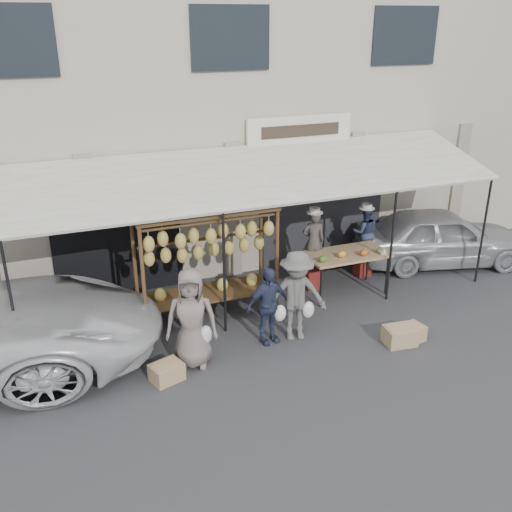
{
  "coord_description": "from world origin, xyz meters",
  "views": [
    {
      "loc": [
        -3.87,
        -7.61,
        5.37
      ],
      "look_at": [
        -0.29,
        1.4,
        1.3
      ],
      "focal_mm": 40.0,
      "sensor_mm": 36.0,
      "label": 1
    }
  ],
  "objects": [
    {
      "name": "ground_plane",
      "position": [
        0.0,
        0.0,
        0.0
      ],
      "size": [
        90.0,
        90.0,
        0.0
      ],
      "primitive_type": "plane",
      "color": "#2D2D30"
    },
    {
      "name": "shophouse",
      "position": [
        -0.0,
        6.5,
        3.65
      ],
      "size": [
        24.0,
        6.15,
        7.3
      ],
      "color": "#B7AC9A",
      "rests_on": "ground_plane"
    },
    {
      "name": "awning",
      "position": [
        0.01,
        2.28,
        2.57
      ],
      "size": [
        10.0,
        2.35,
        2.92
      ],
      "color": "silver",
      "rests_on": "ground_plane"
    },
    {
      "name": "banana_rack",
      "position": [
        -1.16,
        1.67,
        1.57
      ],
      "size": [
        2.6,
        0.9,
        2.24
      ],
      "color": "#4B341A",
      "rests_on": "ground_plane"
    },
    {
      "name": "produce_table",
      "position": [
        1.85,
        1.71,
        0.86
      ],
      "size": [
        1.7,
        0.9,
        1.04
      ],
      "color": "tan",
      "rests_on": "ground_plane"
    },
    {
      "name": "vendor_left",
      "position": [
        1.3,
        2.19,
        1.08
      ],
      "size": [
        0.54,
        0.42,
        1.3
      ],
      "primitive_type": "imported",
      "rotation": [
        0.0,
        0.0,
        2.89
      ],
      "color": "#4B4541",
      "rests_on": "stool_left"
    },
    {
      "name": "vendor_right",
      "position": [
        2.67,
        2.39,
        1.02
      ],
      "size": [
        0.68,
        0.6,
        1.16
      ],
      "primitive_type": "imported",
      "rotation": [
        0.0,
        0.0,
        2.82
      ],
      "color": "navy",
      "rests_on": "stool_right"
    },
    {
      "name": "customer_left",
      "position": [
        -1.85,
        0.31,
        0.86
      ],
      "size": [
        0.97,
        0.79,
        1.72
      ],
      "primitive_type": "imported",
      "rotation": [
        0.0,
        0.0,
        -0.32
      ],
      "color": "slate",
      "rests_on": "ground_plane"
    },
    {
      "name": "customer_mid",
      "position": [
        -0.42,
        0.53,
        0.72
      ],
      "size": [
        0.89,
        0.48,
        1.44
      ],
      "primitive_type": "imported",
      "rotation": [
        0.0,
        0.0,
        0.16
      ],
      "color": "#2C3451",
      "rests_on": "ground_plane"
    },
    {
      "name": "customer_right",
      "position": [
        0.1,
        0.46,
        0.84
      ],
      "size": [
        1.19,
        0.83,
        1.68
      ],
      "primitive_type": "imported",
      "rotation": [
        0.0,
        0.0,
        -0.2
      ],
      "color": "#5A5855",
      "rests_on": "ground_plane"
    },
    {
      "name": "stool_left",
      "position": [
        1.3,
        2.19,
        0.22
      ],
      "size": [
        0.37,
        0.37,
        0.43
      ],
      "primitive_type": "cube",
      "rotation": [
        0.0,
        0.0,
        0.23
      ],
      "color": "maroon",
      "rests_on": "ground_plane"
    },
    {
      "name": "stool_right",
      "position": [
        2.67,
        2.39,
        0.22
      ],
      "size": [
        0.36,
        0.36,
        0.44
      ],
      "primitive_type": "cube",
      "rotation": [
        0.0,
        0.0,
        0.16
      ],
      "color": "maroon",
      "rests_on": "ground_plane"
    },
    {
      "name": "crate_near_a",
      "position": [
        1.73,
        -0.41,
        0.16
      ],
      "size": [
        0.58,
        0.47,
        0.32
      ],
      "primitive_type": "cube",
      "rotation": [
        0.0,
        0.0,
        -0.12
      ],
      "color": "tan",
      "rests_on": "ground_plane"
    },
    {
      "name": "crate_near_b",
      "position": [
        1.98,
        -0.39,
        0.14
      ],
      "size": [
        0.53,
        0.43,
        0.29
      ],
      "primitive_type": "cube",
      "rotation": [
        0.0,
        0.0,
        0.16
      ],
      "color": "tan",
      "rests_on": "ground_plane"
    },
    {
      "name": "crate_far",
      "position": [
        -2.37,
        0.03,
        0.15
      ],
      "size": [
        0.58,
        0.5,
        0.29
      ],
      "primitive_type": "cube",
      "rotation": [
        0.0,
        0.0,
        0.31
      ],
      "color": "tan",
      "rests_on": "ground_plane"
    },
    {
      "name": "sedan",
      "position": [
        4.69,
        2.3,
        0.67
      ],
      "size": [
        4.21,
        2.53,
        1.34
      ],
      "primitive_type": "imported",
      "rotation": [
        0.0,
        0.0,
        1.31
      ],
      "color": "#A0A0A6",
      "rests_on": "ground_plane"
    }
  ]
}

